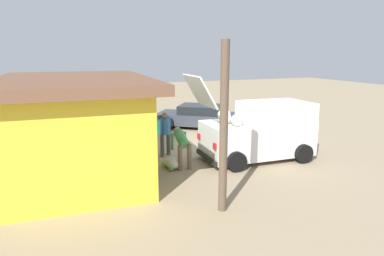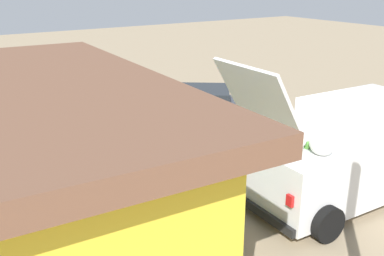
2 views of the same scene
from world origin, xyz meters
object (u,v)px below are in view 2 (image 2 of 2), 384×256
at_px(delivery_van, 344,152).
at_px(parked_sedan, 195,107).
at_px(paint_bucket, 97,177).
at_px(storefront_bar, 10,188).
at_px(unloaded_banana_pile, 205,235).
at_px(vendor_standing, 173,162).
at_px(customer_bending, 223,196).

relative_size(delivery_van, parked_sedan, 0.99).
height_order(parked_sedan, paint_bucket, parked_sedan).
relative_size(storefront_bar, delivery_van, 1.53).
distance_m(parked_sedan, unloaded_banana_pile, 6.52).
bearing_deg(vendor_standing, customer_bending, -176.05).
height_order(storefront_bar, vendor_standing, storefront_bar).
xyz_separation_m(storefront_bar, paint_bucket, (2.54, -2.19, -1.41)).
relative_size(delivery_van, paint_bucket, 13.25).
bearing_deg(delivery_van, parked_sedan, -0.84).
bearing_deg(storefront_bar, vendor_standing, -76.11).
bearing_deg(unloaded_banana_pile, delivery_van, -92.15).
relative_size(delivery_van, customer_bending, 3.42).
relative_size(storefront_bar, paint_bucket, 20.28).
height_order(parked_sedan, customer_bending, customer_bending).
xyz_separation_m(unloaded_banana_pile, paint_bucket, (3.26, 0.71, -0.01)).
distance_m(storefront_bar, parked_sedan, 8.01).
distance_m(storefront_bar, vendor_standing, 3.29).
distance_m(delivery_van, parked_sedan, 5.69).
relative_size(storefront_bar, customer_bending, 5.23).
relative_size(vendor_standing, unloaded_banana_pile, 2.28).
relative_size(parked_sedan, unloaded_banana_pile, 6.33).
distance_m(vendor_standing, paint_bucket, 2.15).
height_order(delivery_van, unloaded_banana_pile, delivery_van).
height_order(storefront_bar, customer_bending, storefront_bar).
bearing_deg(customer_bending, delivery_van, -91.97).
xyz_separation_m(storefront_bar, unloaded_banana_pile, (-0.72, -2.90, -1.39)).
xyz_separation_m(parked_sedan, vendor_standing, (-4.05, 3.17, 0.39)).
bearing_deg(vendor_standing, unloaded_banana_pile, 170.90).
distance_m(delivery_van, customer_bending, 2.99).
bearing_deg(parked_sedan, unloaded_banana_pile, 148.38).
bearing_deg(storefront_bar, paint_bucket, -40.71).
bearing_deg(unloaded_banana_pile, customer_bending, -93.72).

